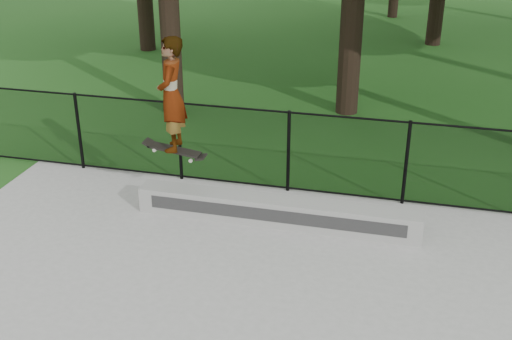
{
  "coord_description": "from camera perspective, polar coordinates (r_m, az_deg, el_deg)",
  "views": [
    {
      "loc": [
        -0.05,
        -4.15,
        5.17
      ],
      "look_at": [
        -2.15,
        4.2,
        1.2
      ],
      "focal_mm": 45.0,
      "sensor_mm": 36.0,
      "label": 1
    }
  ],
  "objects": [
    {
      "name": "chainlink_fence",
      "position": [
        10.96,
        13.2,
        0.61
      ],
      "size": [
        16.06,
        0.06,
        1.5
      ],
      "color": "black",
      "rests_on": "concrete_slab"
    },
    {
      "name": "grind_ledge",
      "position": [
        10.29,
        1.85,
        -3.68
      ],
      "size": [
        4.57,
        0.4,
        0.43
      ],
      "primitive_type": "cube",
      "color": "#9C9C97",
      "rests_on": "concrete_slab"
    },
    {
      "name": "skater_airborne",
      "position": [
        9.93,
        -7.53,
        6.51
      ],
      "size": [
        0.84,
        0.72,
        1.94
      ],
      "color": "black",
      "rests_on": "ground"
    }
  ]
}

